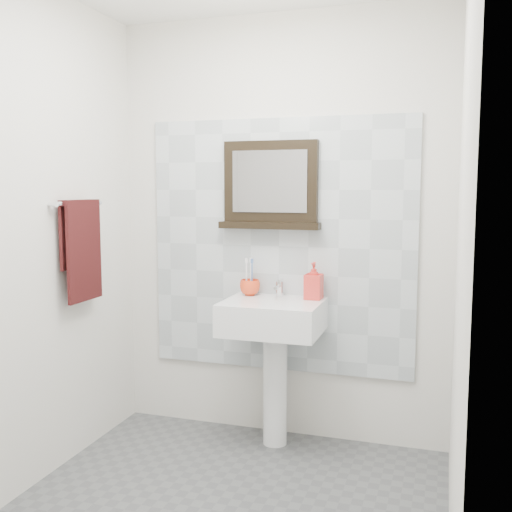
{
  "coord_description": "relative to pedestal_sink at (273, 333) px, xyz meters",
  "views": [
    {
      "loc": [
        0.95,
        -2.33,
        1.49
      ],
      "look_at": [
        0.03,
        0.55,
        1.15
      ],
      "focal_mm": 42.0,
      "sensor_mm": 36.0,
      "label": 1
    }
  ],
  "objects": [
    {
      "name": "back_wall",
      "position": [
        -0.02,
        0.23,
        0.57
      ],
      "size": [
        2.0,
        0.01,
        2.5
      ],
      "primitive_type": "cube",
      "color": "silver",
      "rests_on": "ground"
    },
    {
      "name": "front_wall",
      "position": [
        -0.02,
        -1.97,
        0.57
      ],
      "size": [
        2.0,
        0.01,
        2.5
      ],
      "primitive_type": "cube",
      "color": "silver",
      "rests_on": "ground"
    },
    {
      "name": "left_wall",
      "position": [
        -1.02,
        -0.87,
        0.57
      ],
      "size": [
        0.01,
        2.2,
        2.5
      ],
      "primitive_type": "cube",
      "color": "silver",
      "rests_on": "ground"
    },
    {
      "name": "right_wall",
      "position": [
        0.98,
        -0.87,
        0.57
      ],
      "size": [
        0.01,
        2.2,
        2.5
      ],
      "primitive_type": "cube",
      "color": "silver",
      "rests_on": "ground"
    },
    {
      "name": "splashback",
      "position": [
        -0.02,
        0.21,
        0.47
      ],
      "size": [
        1.6,
        0.02,
        1.5
      ],
      "primitive_type": "cube",
      "color": "#B4BEC3",
      "rests_on": "back_wall"
    },
    {
      "name": "pedestal_sink",
      "position": [
        0.0,
        0.0,
        0.0
      ],
      "size": [
        0.55,
        0.44,
        0.96
      ],
      "color": "white",
      "rests_on": "ground"
    },
    {
      "name": "toothbrush_cup",
      "position": [
        -0.18,
        0.13,
        0.23
      ],
      "size": [
        0.13,
        0.13,
        0.09
      ],
      "primitive_type": "imported",
      "rotation": [
        0.0,
        0.0,
        -0.1
      ],
      "color": "#F1421C",
      "rests_on": "pedestal_sink"
    },
    {
      "name": "toothbrushes",
      "position": [
        -0.18,
        0.13,
        0.31
      ],
      "size": [
        0.05,
        0.04,
        0.21
      ],
      "color": "white",
      "rests_on": "toothbrush_cup"
    },
    {
      "name": "soap_dispenser",
      "position": [
        0.21,
        0.12,
        0.29
      ],
      "size": [
        0.1,
        0.1,
        0.21
      ],
      "primitive_type": "imported",
      "rotation": [
        0.0,
        0.0,
        -0.04
      ],
      "color": "red",
      "rests_on": "pedestal_sink"
    },
    {
      "name": "framed_mirror",
      "position": [
        -0.07,
        0.19,
        0.82
      ],
      "size": [
        0.6,
        0.11,
        0.51
      ],
      "color": "black",
      "rests_on": "back_wall"
    },
    {
      "name": "towel_bar",
      "position": [
        -0.97,
        -0.41,
        0.73
      ],
      "size": [
        0.07,
        0.4,
        0.03
      ],
      "color": "silver",
      "rests_on": "left_wall"
    },
    {
      "name": "hand_towel",
      "position": [
        -0.97,
        -0.41,
        0.52
      ],
      "size": [
        0.06,
        0.3,
        0.55
      ],
      "color": "black",
      "rests_on": "towel_bar"
    }
  ]
}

